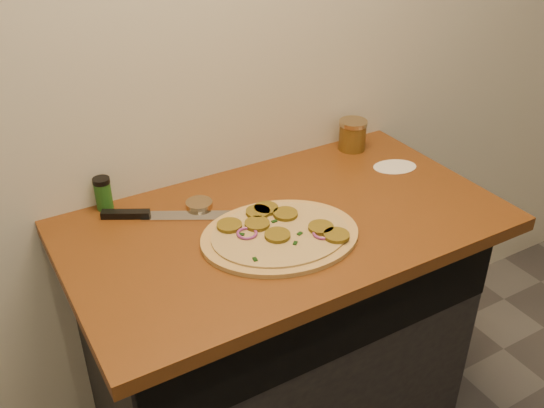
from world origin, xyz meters
TOP-DOWN VIEW (x-y plane):
  - cabinet at (0.00, 1.45)m, footprint 1.10×0.60m
  - countertop at (0.00, 1.42)m, footprint 1.20×0.70m
  - pizza at (-0.06, 1.35)m, footprint 0.48×0.48m
  - chefs_knife at (-0.31, 1.61)m, footprint 0.33×0.21m
  - mason_jar_lid at (-0.18, 1.59)m, footprint 0.09×0.09m
  - salsa_jar at (0.42, 1.68)m, footprint 0.09×0.09m
  - spice_shaker at (-0.41, 1.72)m, footprint 0.05×0.05m
  - flour_spill at (0.46, 1.50)m, footprint 0.18×0.18m

SIDE VIEW (x-z plane):
  - cabinet at x=0.00m, z-range 0.00..0.86m
  - countertop at x=0.00m, z-range 0.86..0.90m
  - flour_spill at x=0.46m, z-range 0.90..0.90m
  - chefs_knife at x=-0.31m, z-range 0.90..0.92m
  - mason_jar_lid at x=-0.18m, z-range 0.90..0.92m
  - pizza at x=-0.06m, z-range 0.90..0.92m
  - spice_shaker at x=-0.41m, z-range 0.90..1.00m
  - salsa_jar at x=0.42m, z-range 0.90..1.00m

